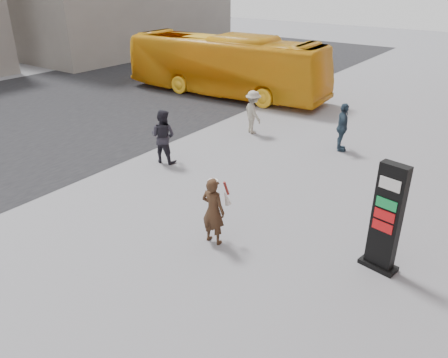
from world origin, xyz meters
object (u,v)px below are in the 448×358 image
Objects in this scene: pedestrian_a at (163,136)px; info_pylon at (387,218)px; woman at (213,210)px; pedestrian_b at (253,112)px; bus at (225,65)px; pedestrian_c at (342,127)px.

info_pylon is at bearing 156.15° from pedestrian_a.
woman is 0.98× the size of pedestrian_b.
bus is (-8.41, 11.98, 0.70)m from woman.
pedestrian_c is at bearing -146.94° from pedestrian_a.
bus reaches higher than pedestrian_a.
info_pylon is 16.09m from bus.
pedestrian_c is (-3.62, 6.40, -0.38)m from info_pylon.
pedestrian_b is (4.72, -4.47, -0.70)m from bus.
pedestrian_a is (-4.55, 3.03, 0.05)m from woman.
bus is 9.77m from pedestrian_a.
pedestrian_a reaches higher than woman.
info_pylon is 8.43m from pedestrian_a.
info_pylon reaches higher than woman.
pedestrian_b is at bearing 150.64° from info_pylon.
woman is 14.65m from bus.
info_pylon reaches higher than pedestrian_b.
pedestrian_a is (3.86, -8.95, -0.64)m from bus.
pedestrian_c is at bearing -92.96° from woman.
pedestrian_c is at bearing -119.86° from bus.
bus reaches higher than pedestrian_b.
pedestrian_b is at bearing -137.17° from bus.
info_pylon is 9.60m from pedestrian_b.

